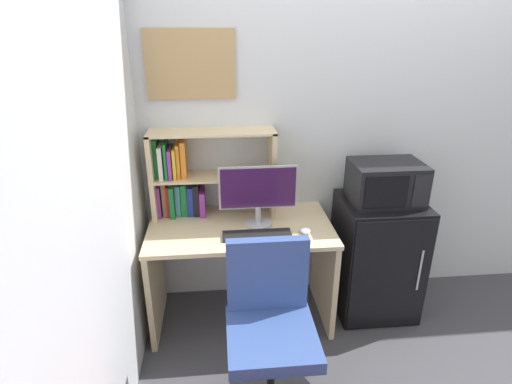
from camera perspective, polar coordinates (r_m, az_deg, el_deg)
name	(u,v)px	position (r m, az deg, el deg)	size (l,w,h in m)	color
wall_back	(426,124)	(3.19, 22.48, 8.68)	(6.40, 0.04, 2.60)	silver
wall_left	(43,264)	(1.43, -27.43, -8.81)	(0.04, 4.40, 2.60)	silver
desk	(241,255)	(2.82, -2.11, -8.78)	(1.20, 0.66, 0.74)	beige
hutch_bookshelf	(194,176)	(2.80, -8.64, 2.26)	(0.83, 0.23, 0.58)	beige
monitor	(258,192)	(2.62, 0.29, 0.04)	(0.50, 0.18, 0.41)	#B7B7BC
keyboard	(257,235)	(2.57, 0.14, -5.98)	(0.43, 0.12, 0.02)	black
computer_mouse	(305,230)	(2.63, 6.82, -5.30)	(0.07, 0.10, 0.03)	silver
mini_fridge	(376,256)	(3.09, 16.33, -8.55)	(0.55, 0.53, 0.86)	black
microwave	(386,182)	(2.85, 17.55, 1.27)	(0.46, 0.34, 0.27)	black
desk_chair	(270,340)	(2.32, 1.97, -19.82)	(0.53, 0.53, 0.94)	black
wall_corkboard	(190,64)	(2.73, -9.09, 17.06)	(0.56, 0.02, 0.43)	tan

